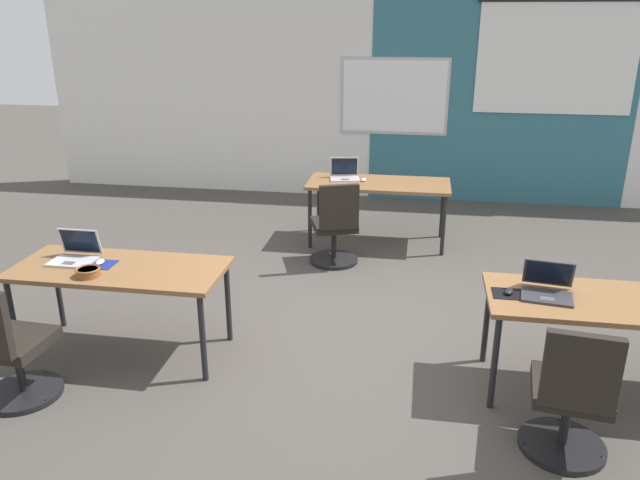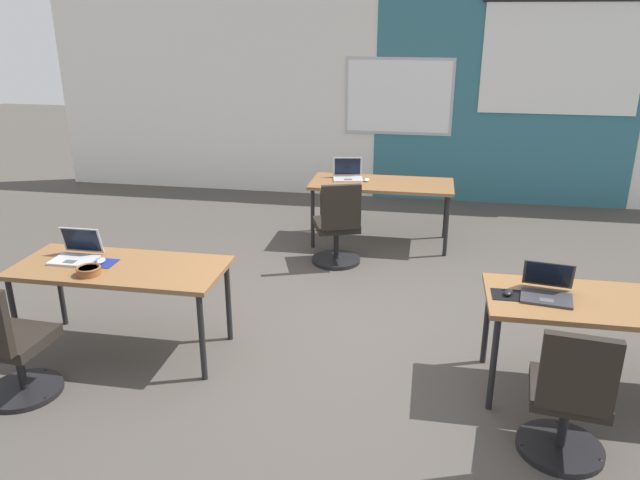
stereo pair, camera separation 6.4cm
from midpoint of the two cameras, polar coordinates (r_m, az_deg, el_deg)
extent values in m
plane|color=#47423D|center=(5.26, 3.03, -8.45)|extent=(24.00, 24.00, 0.00)
cube|color=silver|center=(8.87, 6.36, 12.86)|extent=(10.00, 0.20, 2.80)
cube|color=#336B7A|center=(8.81, 16.10, 12.16)|extent=(3.47, 0.01, 2.80)
cube|color=#B7B7BC|center=(8.75, 6.65, 13.03)|extent=(1.48, 0.02, 1.04)
cube|color=white|center=(8.75, 6.65, 13.03)|extent=(1.40, 0.02, 0.96)
cube|color=white|center=(8.83, 20.79, 15.32)|extent=(2.00, 0.02, 1.39)
cube|color=brown|center=(4.92, -18.39, -2.56)|extent=(1.60, 0.70, 0.04)
cylinder|color=black|center=(5.21, -26.74, -6.81)|extent=(0.04, 0.04, 0.68)
cylinder|color=black|center=(4.53, -11.17, -8.90)|extent=(0.04, 0.04, 0.68)
cylinder|color=black|center=(5.65, -23.31, -4.19)|extent=(0.04, 0.04, 0.68)
cylinder|color=black|center=(5.03, -8.85, -5.66)|extent=(0.04, 0.04, 0.68)
cube|color=brown|center=(4.56, 24.77, -5.23)|extent=(1.60, 0.70, 0.04)
cylinder|color=black|center=(4.32, 15.40, -10.88)|extent=(0.04, 0.04, 0.68)
cylinder|color=black|center=(4.84, 14.76, -7.25)|extent=(0.04, 0.04, 0.68)
cube|color=brown|center=(7.04, 5.18, 5.19)|extent=(1.60, 0.70, 0.04)
cylinder|color=black|center=(6.95, -1.20, 1.97)|extent=(0.04, 0.04, 0.68)
cylinder|color=black|center=(6.85, 11.07, 1.30)|extent=(0.04, 0.04, 0.68)
cylinder|color=black|center=(7.51, -0.37, 3.38)|extent=(0.04, 0.04, 0.68)
cylinder|color=black|center=(7.42, 10.99, 2.78)|extent=(0.04, 0.04, 0.68)
cube|color=#B7B7BC|center=(5.11, -22.22, -1.86)|extent=(0.33, 0.23, 0.02)
cube|color=#4C4C4F|center=(5.07, -22.53, -1.97)|extent=(0.09, 0.06, 0.00)
cube|color=#B7B7BC|center=(5.18, -21.59, -0.10)|extent=(0.33, 0.06, 0.21)
cube|color=black|center=(5.18, -21.62, -0.10)|extent=(0.30, 0.05, 0.19)
cube|color=navy|center=(5.00, -19.96, -2.12)|extent=(0.22, 0.19, 0.00)
ellipsoid|color=silver|center=(4.99, -19.99, -1.92)|extent=(0.06, 0.10, 0.03)
cylinder|color=black|center=(4.93, -25.97, -12.55)|extent=(0.52, 0.52, 0.04)
cylinder|color=black|center=(4.83, -26.32, -10.64)|extent=(0.06, 0.06, 0.34)
cube|color=black|center=(4.74, -26.71, -8.44)|extent=(0.46, 0.46, 0.08)
sphere|color=black|center=(5.08, -24.37, -11.24)|extent=(0.04, 0.04, 0.04)
sphere|color=black|center=(4.75, -24.34, -13.50)|extent=(0.04, 0.04, 0.04)
cube|color=#B7B7BC|center=(7.12, 2.04, 5.65)|extent=(0.37, 0.28, 0.02)
cube|color=#4C4C4F|center=(7.07, 2.06, 5.62)|extent=(0.10, 0.07, 0.00)
cube|color=#B7B7BC|center=(7.22, 2.00, 6.82)|extent=(0.33, 0.10, 0.22)
cube|color=black|center=(7.21, 2.01, 6.81)|extent=(0.30, 0.08, 0.19)
ellipsoid|color=silver|center=(7.07, 3.80, 5.58)|extent=(0.07, 0.11, 0.03)
cylinder|color=black|center=(6.65, 1.00, -1.84)|extent=(0.52, 0.52, 0.04)
cylinder|color=black|center=(6.58, 1.01, -0.31)|extent=(0.06, 0.06, 0.34)
cube|color=black|center=(6.51, 1.02, 1.42)|extent=(0.56, 0.56, 0.08)
cube|color=black|center=(6.20, 1.48, 3.05)|extent=(0.40, 0.19, 0.46)
sphere|color=black|center=(6.87, 0.62, -1.10)|extent=(0.04, 0.04, 0.04)
sphere|color=black|center=(6.63, 3.01, -1.93)|extent=(0.04, 0.04, 0.04)
sphere|color=black|center=(6.55, -0.79, -2.19)|extent=(0.04, 0.04, 0.04)
cube|color=#333338|center=(4.42, 19.81, -4.97)|extent=(0.36, 0.28, 0.02)
cube|color=#4C4C4F|center=(4.37, 19.83, -5.13)|extent=(0.10, 0.07, 0.00)
cube|color=#333338|center=(4.52, 19.96, -2.88)|extent=(0.34, 0.14, 0.21)
cube|color=black|center=(4.51, 19.96, -2.88)|extent=(0.31, 0.12, 0.18)
cube|color=black|center=(4.40, 16.63, -4.79)|extent=(0.22, 0.19, 0.00)
ellipsoid|color=black|center=(4.39, 16.66, -4.56)|extent=(0.09, 0.11, 0.03)
cylinder|color=black|center=(4.26, 20.97, -17.27)|extent=(0.52, 0.52, 0.04)
cylinder|color=black|center=(4.15, 21.30, -15.17)|extent=(0.06, 0.06, 0.34)
cube|color=black|center=(4.04, 21.69, -12.72)|extent=(0.49, 0.49, 0.08)
cube|color=black|center=(3.69, 22.49, -11.24)|extent=(0.40, 0.11, 0.46)
sphere|color=black|center=(4.45, 20.81, -15.46)|extent=(0.04, 0.04, 0.04)
sphere|color=black|center=(4.23, 24.17, -18.02)|extent=(0.04, 0.04, 0.04)
sphere|color=black|center=(4.18, 17.85, -17.61)|extent=(0.04, 0.04, 0.04)
cylinder|color=brown|center=(4.81, -20.97, -2.83)|extent=(0.17, 0.17, 0.05)
torus|color=brown|center=(4.80, -21.02, -2.52)|extent=(0.18, 0.18, 0.02)
cylinder|color=gold|center=(4.80, -21.01, -2.59)|extent=(0.14, 0.14, 0.01)
camera|label=1|loc=(0.03, -90.39, -0.14)|focal=34.67mm
camera|label=2|loc=(0.03, 89.61, 0.14)|focal=34.67mm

